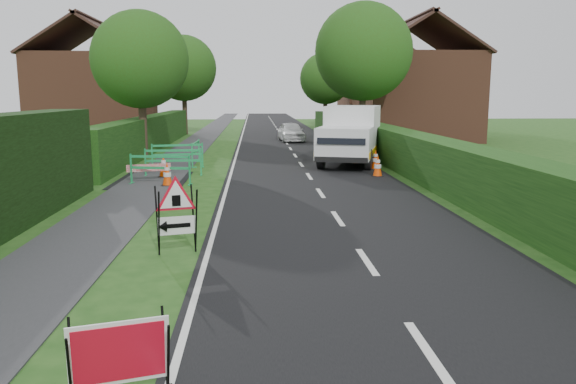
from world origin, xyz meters
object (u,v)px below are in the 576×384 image
works_van (351,134)px  hatchback_car (291,132)px  red_rect_sign (119,355)px  triangle_sign (174,209)px

works_van → hatchback_car: size_ratio=1.60×
works_van → hatchback_car: (-1.76, 11.90, -0.69)m
red_rect_sign → triangle_sign: triangle_sign is taller
red_rect_sign → hatchback_car: hatchback_car is taller
hatchback_car → red_rect_sign: bearing=-101.4°
triangle_sign → works_van: bearing=52.2°
works_van → hatchback_car: 12.05m
red_rect_sign → works_van: 19.27m
red_rect_sign → hatchback_car: 30.60m
red_rect_sign → triangle_sign: size_ratio=0.84×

